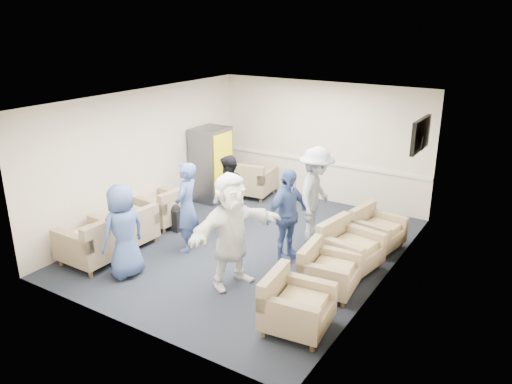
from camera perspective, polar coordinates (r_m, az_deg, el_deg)
The scene contains 25 objects.
floor at distance 9.29m, azimuth -0.75°, elevation -6.18°, with size 6.00×6.00×0.00m, color black.
ceiling at distance 8.48m, azimuth -0.84°, elevation 10.52°, with size 6.00×6.00×0.00m, color silver.
back_wall at distance 11.33m, azimuth 7.51°, elevation 5.66°, with size 5.00×0.02×2.70m, color beige.
front_wall at distance 6.64m, azimuth -15.05°, elevation -4.91°, with size 5.00×0.02×2.70m, color beige.
left_wall at distance 10.31m, azimuth -12.57°, elevation 3.98°, with size 0.02×6.00×2.70m, color beige.
right_wall at distance 7.79m, azimuth 14.84°, elevation -1.23°, with size 0.02×6.00×2.70m, color beige.
chair_rail at distance 11.43m, azimuth 7.37°, elevation 3.45°, with size 4.98×0.04×0.06m, color silver.
tv at distance 9.29m, azimuth 18.30°, elevation 6.22°, with size 0.10×1.00×0.58m.
armchair_left_near at distance 8.95m, azimuth -18.02°, elevation -5.66°, with size 0.92×0.92×0.73m.
armchair_left_mid at distance 9.51m, azimuth -14.08°, elevation -4.05°, with size 0.83×0.83×0.64m.
armchair_left_far at distance 10.27m, azimuth -10.33°, elevation -1.90°, with size 0.89×0.89×0.67m.
armchair_right_near at distance 6.87m, azimuth 4.30°, elevation -12.97°, with size 0.93×0.93×0.67m.
armchair_right_midnear at distance 7.79m, azimuth 8.00°, elevation -9.10°, with size 0.87×0.87×0.63m.
armchair_right_midfar at distance 8.51m, azimuth 10.41°, elevation -6.45°, with size 0.99×0.99×0.69m.
armchair_right_far at distance 9.38m, azimuth 13.43°, elevation -4.35°, with size 0.91×0.91×0.64m.
armchair_corner at distance 11.69m, azimuth -0.47°, elevation 1.19°, with size 1.00×1.00×0.72m.
vending_machine at distance 11.39m, azimuth -5.10°, elevation 3.18°, with size 0.69×0.80×1.68m.
backpack at distance 9.99m, azimuth -9.18°, elevation -2.81°, with size 0.33×0.25×0.53m.
pillow at distance 8.88m, azimuth -18.20°, elevation -4.54°, with size 0.48×0.36×0.14m, color white.
person_front_left at distance 8.25m, azimuth -14.93°, elevation -4.36°, with size 0.76×0.50×1.56m, color #3B528E.
person_mid_left at distance 8.92m, azimuth -7.91°, elevation -1.74°, with size 0.60×0.39×1.64m, color #3B528E.
person_back_left at distance 9.77m, azimuth -3.18°, elevation -0.14°, with size 0.73×0.57×1.50m, color black.
person_back_right at distance 9.28m, azimuth 6.86°, elevation -0.31°, with size 1.17×0.67×1.80m, color beige.
person_mid_right at distance 8.52m, azimuth 3.56°, elevation -2.64°, with size 0.96×0.40×1.63m, color #3B528E.
person_front_right at distance 7.66m, azimuth -2.84°, elevation -4.41°, with size 1.71×0.54×1.84m, color white.
Camera 1 is at (4.56, -7.03, 4.01)m, focal length 35.00 mm.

